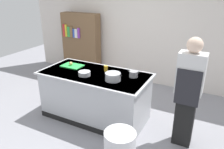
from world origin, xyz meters
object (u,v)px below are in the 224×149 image
at_px(stock_pot, 113,77).
at_px(bookshelf, 81,44).
at_px(onion, 71,63).
at_px(person_chef, 188,91).
at_px(sauce_pan, 133,74).
at_px(juice_cup, 106,68).
at_px(mixing_bowl, 84,73).

distance_m(stock_pot, bookshelf, 2.77).
distance_m(onion, person_chef, 2.23).
bearing_deg(sauce_pan, bookshelf, 143.69).
height_order(onion, bookshelf, bookshelf).
xyz_separation_m(stock_pot, juice_cup, (-0.31, 0.33, -0.02)).
height_order(stock_pot, juice_cup, stock_pot).
bearing_deg(bookshelf, stock_pot, -44.26).
height_order(stock_pot, sauce_pan, stock_pot).
distance_m(sauce_pan, mixing_bowl, 0.85).
bearing_deg(juice_cup, onion, -173.12).
xyz_separation_m(juice_cup, person_chef, (1.50, -0.21, -0.04)).
bearing_deg(person_chef, juice_cup, 74.87).
height_order(sauce_pan, bookshelf, bookshelf).
xyz_separation_m(stock_pot, person_chef, (1.18, 0.12, -0.05)).
bearing_deg(person_chef, stock_pot, 88.57).
height_order(sauce_pan, mixing_bowl, sauce_pan).
xyz_separation_m(sauce_pan, bookshelf, (-2.23, 1.64, -0.10)).
height_order(sauce_pan, person_chef, person_chef).
xyz_separation_m(stock_pot, sauce_pan, (0.24, 0.30, -0.01)).
distance_m(stock_pot, sauce_pan, 0.38).
bearing_deg(bookshelf, onion, -60.94).
distance_m(onion, mixing_bowl, 0.58).
bearing_deg(onion, mixing_bowl, -28.91).
bearing_deg(sauce_pan, onion, -177.55).
relative_size(stock_pot, sauce_pan, 1.52).
bearing_deg(juice_cup, mixing_bowl, -121.37).
xyz_separation_m(juice_cup, bookshelf, (-1.67, 1.60, -0.10)).
relative_size(stock_pot, bookshelf, 0.19).
height_order(onion, stock_pot, stock_pot).
height_order(stock_pot, mixing_bowl, stock_pot).
bearing_deg(sauce_pan, juice_cup, 176.64).
distance_m(stock_pot, juice_cup, 0.45).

